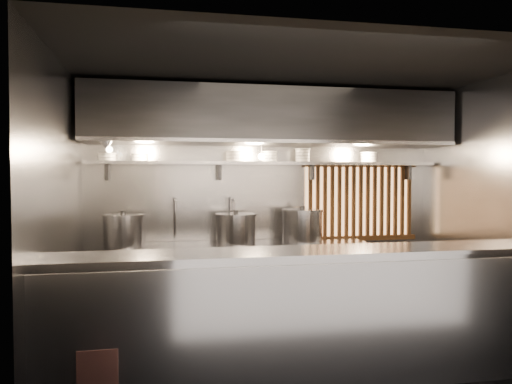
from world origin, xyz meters
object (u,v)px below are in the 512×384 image
object	(u,v)px
heat_lamp	(107,144)
stock_pot_left	(123,231)
pendant_bulb	(262,156)
stock_pot_mid	(236,229)
stock_pot_right	(302,225)

from	to	relation	value
heat_lamp	stock_pot_left	world-z (taller)	heat_lamp
heat_lamp	pendant_bulb	bearing A→B (deg)	11.00
pendant_bulb	stock_pot_left	world-z (taller)	pendant_bulb
stock_pot_left	stock_pot_mid	xyz separation A→B (m)	(1.31, -0.01, -0.01)
stock_pot_right	heat_lamp	bearing A→B (deg)	-172.94
pendant_bulb	stock_pot_mid	xyz separation A→B (m)	(-0.34, -0.09, -0.88)
pendant_bulb	stock_pot_left	distance (m)	1.87
heat_lamp	stock_pot_right	world-z (taller)	heat_lamp
pendant_bulb	stock_pot_left	bearing A→B (deg)	-177.06
stock_pot_left	stock_pot_mid	world-z (taller)	stock_pot_left
stock_pot_mid	stock_pot_right	world-z (taller)	stock_pot_right
heat_lamp	stock_pot_left	size ratio (longest dim) A/B	0.56
pendant_bulb	stock_pot_mid	world-z (taller)	pendant_bulb
heat_lamp	stock_pot_right	size ratio (longest dim) A/B	0.61
heat_lamp	stock_pot_mid	distance (m)	1.78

